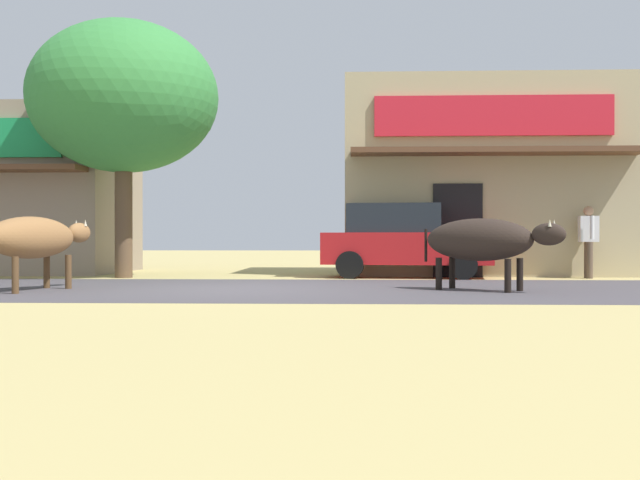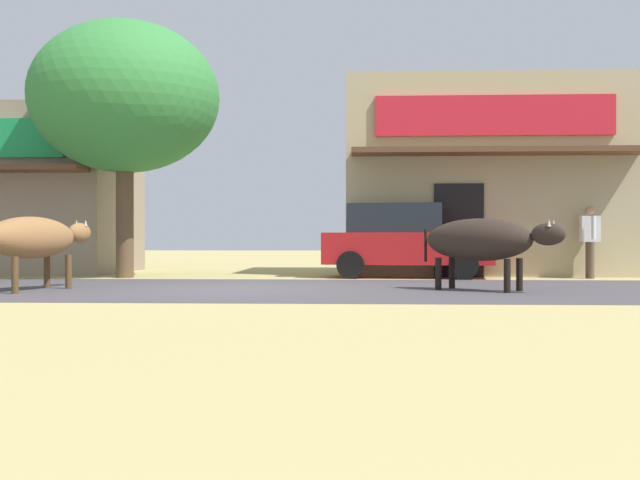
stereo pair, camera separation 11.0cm
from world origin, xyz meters
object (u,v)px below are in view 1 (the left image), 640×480
Objects in this scene: cow_far_dark at (482,240)px; pedestrian_by_shop at (588,236)px; roadside_tree at (123,98)px; parked_hatchback_car at (404,240)px; cow_near_brown at (35,238)px.

pedestrian_by_shop reaches higher than cow_far_dark.
parked_hatchback_car is (6.24, 0.52, -3.15)m from roadside_tree.
pedestrian_by_shop is at bearing 23.14° from cow_near_brown.
parked_hatchback_car is 8.09m from cow_near_brown.
pedestrian_by_shop is (10.22, 0.17, -3.07)m from roadside_tree.
parked_hatchback_car is at bearing 36.68° from cow_near_brown.
pedestrian_by_shop is (3.99, -0.36, 0.08)m from parked_hatchback_car.
roadside_tree is 3.60× the size of pedestrian_by_shop.
cow_near_brown is (-6.49, -4.84, 0.04)m from parked_hatchback_car.
roadside_tree reaches higher than cow_far_dark.
roadside_tree is 10.67m from pedestrian_by_shop.
roadside_tree is 8.87m from cow_far_dark.
parked_hatchback_car is 2.47× the size of pedestrian_by_shop.
pedestrian_by_shop is (2.96, 4.16, 0.07)m from cow_far_dark.
cow_near_brown is 1.64× the size of pedestrian_by_shop.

